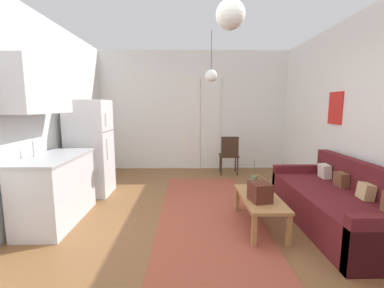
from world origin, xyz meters
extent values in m
cube|color=brown|center=(0.00, 0.00, -0.05)|extent=(5.08, 7.30, 0.10)
cube|color=white|center=(0.00, 3.40, 1.42)|extent=(4.68, 0.10, 2.84)
cube|color=white|center=(-0.08, 3.34, 1.09)|extent=(0.47, 0.02, 2.18)
cube|color=white|center=(0.41, 3.34, 1.09)|extent=(0.47, 0.02, 2.18)
cube|color=white|center=(0.16, 3.33, 2.21)|extent=(1.05, 0.03, 0.06)
cube|color=red|center=(2.23, 1.19, 1.50)|extent=(0.02, 0.38, 0.52)
cube|color=yellow|center=(-2.23, 0.81, 1.73)|extent=(0.02, 0.32, 0.40)
cube|color=#9E4733|center=(0.15, 0.52, 0.01)|extent=(1.38, 3.72, 0.01)
cube|color=#5B191E|center=(1.71, 0.17, 0.22)|extent=(0.89, 2.09, 0.45)
cube|color=#5B191E|center=(2.08, 0.17, 0.41)|extent=(0.15, 2.09, 0.83)
cube|color=#5B191E|center=(1.71, 1.16, 0.29)|extent=(0.89, 0.11, 0.57)
cube|color=tan|center=(1.94, -0.08, 0.54)|extent=(0.16, 0.20, 0.20)
cube|color=brown|center=(1.94, 0.41, 0.54)|extent=(0.14, 0.19, 0.20)
cube|color=beige|center=(1.94, 0.83, 0.55)|extent=(0.15, 0.21, 0.22)
cube|color=#A87542|center=(0.77, 0.17, 0.38)|extent=(0.47, 1.04, 0.04)
cube|color=#A87542|center=(0.58, -0.31, 0.18)|extent=(0.05, 0.05, 0.36)
cube|color=#A87542|center=(0.96, -0.31, 0.18)|extent=(0.05, 0.05, 0.36)
cube|color=#A87542|center=(0.58, 0.65, 0.18)|extent=(0.05, 0.05, 0.36)
cube|color=#A87542|center=(0.96, 0.65, 0.18)|extent=(0.05, 0.05, 0.36)
cylinder|color=#47704C|center=(0.76, 0.45, 0.50)|extent=(0.09, 0.09, 0.19)
cylinder|color=#477F42|center=(0.76, 0.45, 0.70)|extent=(0.01, 0.01, 0.22)
cube|color=#512319|center=(0.72, 0.01, 0.51)|extent=(0.27, 0.30, 0.23)
torus|color=brown|center=(0.72, 0.01, 0.64)|extent=(0.17, 0.01, 0.17)
cube|color=white|center=(-1.84, 1.48, 0.82)|extent=(0.65, 0.64, 1.64)
cube|color=#4C4C51|center=(-1.51, 1.48, 1.11)|extent=(0.01, 0.61, 0.01)
cylinder|color=#B7BABF|center=(-1.49, 1.31, 1.31)|extent=(0.02, 0.02, 0.23)
cylinder|color=#B7BABF|center=(-1.49, 1.31, 0.82)|extent=(0.02, 0.02, 0.36)
cube|color=silver|center=(-1.89, 0.37, 0.43)|extent=(0.56, 1.22, 0.86)
cube|color=#B7BABF|center=(-1.89, 0.37, 0.88)|extent=(0.59, 1.25, 0.03)
cube|color=#999BA0|center=(-1.89, 0.31, 0.83)|extent=(0.36, 0.40, 0.10)
cylinder|color=#B7BABF|center=(-2.11, 0.31, 0.99)|extent=(0.02, 0.02, 0.20)
cube|color=silver|center=(-2.01, 0.37, 1.77)|extent=(0.32, 1.10, 0.66)
cylinder|color=#382619|center=(0.97, 2.97, 0.21)|extent=(0.03, 0.03, 0.41)
cylinder|color=#382619|center=(0.61, 2.99, 0.21)|extent=(0.03, 0.03, 0.41)
cylinder|color=#382619|center=(0.96, 2.63, 0.21)|extent=(0.03, 0.03, 0.41)
cylinder|color=#382619|center=(0.60, 2.65, 0.21)|extent=(0.03, 0.03, 0.41)
cube|color=#382619|center=(0.78, 2.81, 0.42)|extent=(0.44, 0.42, 0.04)
cube|color=#382619|center=(0.78, 2.63, 0.65)|extent=(0.38, 0.05, 0.44)
sphere|color=white|center=(0.24, -0.51, 2.35)|extent=(0.27, 0.27, 0.27)
cylinder|color=black|center=(0.27, 1.75, 2.51)|extent=(0.01, 0.01, 0.66)
sphere|color=white|center=(0.27, 1.75, 2.07)|extent=(0.22, 0.22, 0.22)
camera|label=1|loc=(-0.15, -2.97, 1.54)|focal=24.27mm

